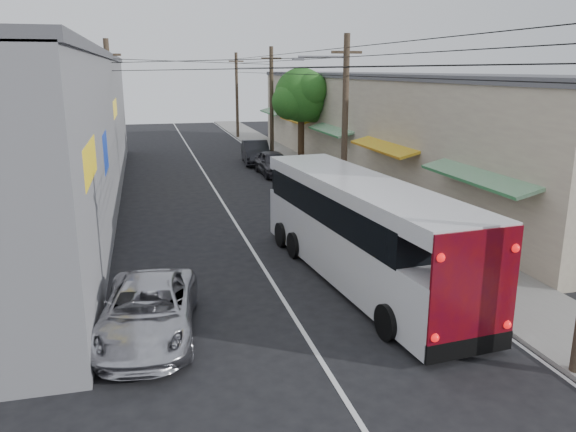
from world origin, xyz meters
The scene contains 13 objects.
ground centered at (0.00, 0.00, 0.00)m, with size 120.00×120.00×0.00m, color black.
sidewalk centered at (6.50, 20.00, 0.06)m, with size 3.00×80.00×0.12m, color slate.
building_right centered at (10.99, 22.00, 3.15)m, with size 7.09×40.00×6.25m.
building_left centered at (-8.50, 18.00, 3.65)m, with size 7.20×36.00×7.25m.
utility_poles centered at (3.13, 20.33, 4.13)m, with size 11.80×45.28×8.00m.
street_tree centered at (6.87, 26.02, 4.67)m, with size 4.40×4.00×6.60m.
coach_bus centered at (2.68, 4.63, 1.67)m, with size 3.38×11.33×3.22m.
jeepney centered at (-3.80, 2.20, 0.69)m, with size 2.29×4.96×1.38m, color silver.
parked_suv centered at (4.60, 14.45, 0.91)m, with size 2.54×6.25×1.81m, color #96979D.
parked_car_mid centered at (4.17, 23.03, 0.75)m, with size 1.78×4.43×1.51m, color #29282E.
parked_car_far centered at (3.96, 27.73, 0.80)m, with size 1.70×4.86×1.60m, color black.
pedestrian_near centered at (5.41, 10.52, 0.96)m, with size 0.61×0.40×1.68m, color #D67192.
pedestrian_far centered at (6.90, 13.46, 0.95)m, with size 0.80×0.63×1.65m, color #9BB5E2.
Camera 1 is at (-3.62, -11.08, 6.49)m, focal length 35.00 mm.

